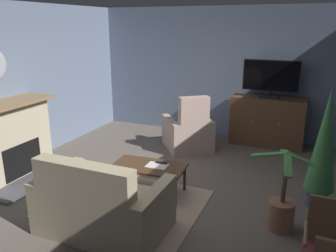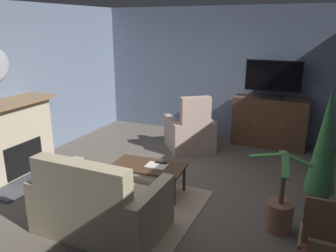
{
  "view_description": "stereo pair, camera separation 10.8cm",
  "coord_description": "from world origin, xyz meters",
  "px_view_note": "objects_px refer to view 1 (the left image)",
  "views": [
    {
      "loc": [
        1.82,
        -4.07,
        2.36
      ],
      "look_at": [
        -0.07,
        0.37,
        0.9
      ],
      "focal_mm": 36.22,
      "sensor_mm": 36.0,
      "label": 1
    },
    {
      "loc": [
        1.92,
        -4.03,
        2.36
      ],
      "look_at": [
        -0.07,
        0.37,
        0.9
      ],
      "focal_mm": 36.22,
      "sensor_mm": 36.0,
      "label": 2
    }
  ],
  "objects_px": {
    "fireplace": "(10,142)",
    "television": "(271,78)",
    "coffee_table": "(149,168)",
    "cat": "(90,175)",
    "armchair_angled_to_table": "(188,133)",
    "side_chair_nearest_door": "(332,252)",
    "sofa_floral": "(102,207)",
    "potted_plant_on_hearth_side": "(281,210)",
    "potted_plant_tall_palm_by_window": "(324,146)",
    "tv_cabinet": "(267,122)",
    "folded_newspaper": "(157,165)",
    "tv_remote": "(162,163)"
  },
  "relations": [
    {
      "from": "fireplace",
      "to": "television",
      "type": "height_order",
      "value": "television"
    },
    {
      "from": "coffee_table",
      "to": "cat",
      "type": "height_order",
      "value": "coffee_table"
    },
    {
      "from": "armchair_angled_to_table",
      "to": "cat",
      "type": "relative_size",
      "value": 1.81
    },
    {
      "from": "television",
      "to": "side_chair_nearest_door",
      "type": "height_order",
      "value": "television"
    },
    {
      "from": "side_chair_nearest_door",
      "to": "coffee_table",
      "type": "bearing_deg",
      "value": 152.77
    },
    {
      "from": "television",
      "to": "coffee_table",
      "type": "bearing_deg",
      "value": -114.93
    },
    {
      "from": "sofa_floral",
      "to": "potted_plant_on_hearth_side",
      "type": "distance_m",
      "value": 2.12
    },
    {
      "from": "potted_plant_tall_palm_by_window",
      "to": "cat",
      "type": "xyz_separation_m",
      "value": [
        -3.26,
        -0.58,
        -0.76
      ]
    },
    {
      "from": "fireplace",
      "to": "armchair_angled_to_table",
      "type": "height_order",
      "value": "fireplace"
    },
    {
      "from": "tv_cabinet",
      "to": "sofa_floral",
      "type": "bearing_deg",
      "value": -109.29
    },
    {
      "from": "folded_newspaper",
      "to": "side_chair_nearest_door",
      "type": "xyz_separation_m",
      "value": [
        2.21,
        -1.23,
        0.07
      ]
    },
    {
      "from": "coffee_table",
      "to": "tv_remote",
      "type": "xyz_separation_m",
      "value": [
        0.14,
        0.13,
        0.06
      ]
    },
    {
      "from": "side_chair_nearest_door",
      "to": "television",
      "type": "bearing_deg",
      "value": 104.99
    },
    {
      "from": "tv_remote",
      "to": "potted_plant_tall_palm_by_window",
      "type": "bearing_deg",
      "value": 6.82
    },
    {
      "from": "sofa_floral",
      "to": "fireplace",
      "type": "bearing_deg",
      "value": 161.2
    },
    {
      "from": "folded_newspaper",
      "to": "armchair_angled_to_table",
      "type": "height_order",
      "value": "armchair_angled_to_table"
    },
    {
      "from": "tv_cabinet",
      "to": "armchair_angled_to_table",
      "type": "distance_m",
      "value": 1.62
    },
    {
      "from": "sofa_floral",
      "to": "cat",
      "type": "bearing_deg",
      "value": 131.75
    },
    {
      "from": "fireplace",
      "to": "folded_newspaper",
      "type": "xyz_separation_m",
      "value": [
        2.37,
        0.38,
        -0.15
      ]
    },
    {
      "from": "tv_cabinet",
      "to": "armchair_angled_to_table",
      "type": "bearing_deg",
      "value": -148.13
    },
    {
      "from": "side_chair_nearest_door",
      "to": "tv_remote",
      "type": "bearing_deg",
      "value": 148.79
    },
    {
      "from": "tv_cabinet",
      "to": "tv_remote",
      "type": "bearing_deg",
      "value": -113.02
    },
    {
      "from": "potted_plant_on_hearth_side",
      "to": "folded_newspaper",
      "type": "bearing_deg",
      "value": 172.5
    },
    {
      "from": "fireplace",
      "to": "cat",
      "type": "relative_size",
      "value": 2.27
    },
    {
      "from": "tv_remote",
      "to": "sofa_floral",
      "type": "relative_size",
      "value": 0.12
    },
    {
      "from": "side_chair_nearest_door",
      "to": "cat",
      "type": "distance_m",
      "value": 3.56
    },
    {
      "from": "television",
      "to": "potted_plant_tall_palm_by_window",
      "type": "height_order",
      "value": "television"
    },
    {
      "from": "tv_remote",
      "to": "sofa_floral",
      "type": "height_order",
      "value": "sofa_floral"
    },
    {
      "from": "fireplace",
      "to": "television",
      "type": "distance_m",
      "value": 4.74
    },
    {
      "from": "tv_remote",
      "to": "sofa_floral",
      "type": "xyz_separation_m",
      "value": [
        -0.22,
        -1.21,
        -0.11
      ]
    },
    {
      "from": "armchair_angled_to_table",
      "to": "fireplace",
      "type": "bearing_deg",
      "value": -133.45
    },
    {
      "from": "tv_cabinet",
      "to": "potted_plant_on_hearth_side",
      "type": "distance_m",
      "value": 3.04
    },
    {
      "from": "folded_newspaper",
      "to": "cat",
      "type": "xyz_separation_m",
      "value": [
        -1.13,
        -0.07,
        -0.33
      ]
    },
    {
      "from": "armchair_angled_to_table",
      "to": "potted_plant_on_hearth_side",
      "type": "bearing_deg",
      "value": -47.76
    },
    {
      "from": "armchair_angled_to_table",
      "to": "potted_plant_tall_palm_by_window",
      "type": "xyz_separation_m",
      "value": [
        2.34,
        -1.39,
        0.54
      ]
    },
    {
      "from": "sofa_floral",
      "to": "potted_plant_tall_palm_by_window",
      "type": "relative_size",
      "value": 0.91
    },
    {
      "from": "sofa_floral",
      "to": "cat",
      "type": "xyz_separation_m",
      "value": [
        -0.93,
        1.04,
        -0.22
      ]
    },
    {
      "from": "sofa_floral",
      "to": "armchair_angled_to_table",
      "type": "xyz_separation_m",
      "value": [
        -0.01,
        3.02,
        0.0
      ]
    },
    {
      "from": "side_chair_nearest_door",
      "to": "potted_plant_on_hearth_side",
      "type": "relative_size",
      "value": 0.95
    },
    {
      "from": "television",
      "to": "cat",
      "type": "relative_size",
      "value": 1.58
    },
    {
      "from": "tv_remote",
      "to": "side_chair_nearest_door",
      "type": "height_order",
      "value": "side_chair_nearest_door"
    },
    {
      "from": "sofa_floral",
      "to": "tv_remote",
      "type": "bearing_deg",
      "value": 79.51
    },
    {
      "from": "side_chair_nearest_door",
      "to": "potted_plant_on_hearth_side",
      "type": "distance_m",
      "value": 1.15
    },
    {
      "from": "tv_cabinet",
      "to": "television",
      "type": "xyz_separation_m",
      "value": [
        0.0,
        -0.05,
        0.9
      ]
    },
    {
      "from": "television",
      "to": "potted_plant_tall_palm_by_window",
      "type": "xyz_separation_m",
      "value": [
        0.97,
        -2.19,
        -0.5
      ]
    },
    {
      "from": "fireplace",
      "to": "potted_plant_on_hearth_side",
      "type": "relative_size",
      "value": 1.54
    },
    {
      "from": "television",
      "to": "side_chair_nearest_door",
      "type": "distance_m",
      "value": 4.16
    },
    {
      "from": "sofa_floral",
      "to": "potted_plant_tall_palm_by_window",
      "type": "height_order",
      "value": "potted_plant_tall_palm_by_window"
    },
    {
      "from": "folded_newspaper",
      "to": "cat",
      "type": "height_order",
      "value": "folded_newspaper"
    },
    {
      "from": "potted_plant_tall_palm_by_window",
      "to": "potted_plant_on_hearth_side",
      "type": "bearing_deg",
      "value": -118.57
    }
  ]
}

